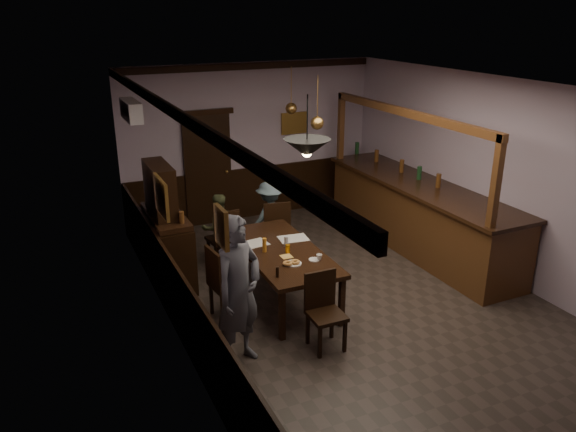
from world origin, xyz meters
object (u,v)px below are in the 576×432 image
chair_far_left (224,236)px  person_standing (238,292)px  chair_far_right (276,227)px  pendant_brass_mid (317,123)px  chair_near (324,307)px  pendant_iron (307,148)px  sideboard (166,235)px  coffee_cup (319,257)px  soda_can (288,249)px  person_seated_right (270,217)px  dining_table (281,254)px  person_seated_left (218,228)px  pendant_brass_far (291,109)px  chair_side (222,280)px  bar_counter (418,214)px

chair_far_left → person_standing: person_standing is taller
chair_far_right → pendant_brass_mid: 1.86m
chair_near → pendant_iron: bearing=90.0°
sideboard → coffee_cup: bearing=-47.3°
person_standing → chair_far_right: bearing=29.0°
soda_can → sideboard: sideboard is taller
chair_near → coffee_cup: size_ratio=11.96×
coffee_cup → person_seated_right: bearing=86.6°
chair_far_right → sideboard: size_ratio=0.55×
dining_table → person_seated_left: person_seated_left is taller
chair_far_left → person_seated_left: 0.28m
chair_far_left → person_seated_right: 0.94m
pendant_brass_far → person_seated_right: bearing=-137.1°
soda_can → dining_table: bearing=104.3°
chair_far_left → person_seated_left: size_ratio=0.85×
sideboard → pendant_brass_mid: 2.82m
person_standing → person_seated_left: bearing=47.5°
dining_table → chair_side: size_ratio=2.20×
chair_far_left → coffee_cup: chair_far_left is taller
chair_side → person_standing: bearing=166.1°
dining_table → bar_counter: 2.95m
person_seated_left → chair_side: bearing=75.5°
pendant_iron → pendant_brass_far: (1.21, 2.99, -0.08)m
chair_far_right → pendant_iron: bearing=86.5°
chair_side → person_seated_left: 1.83m
coffee_cup → soda_can: soda_can is taller
person_seated_right → soda_can: 1.75m
dining_table → chair_near: chair_near is taller
chair_side → pendant_brass_mid: pendant_brass_mid is taller
pendant_brass_far → sideboard: bearing=-159.2°
sideboard → dining_table: bearing=-42.9°
chair_far_right → person_standing: 2.95m
coffee_cup → sideboard: sideboard is taller
chair_near → sideboard: 2.87m
person_seated_right → soda_can: (-0.45, -1.68, 0.18)m
dining_table → bar_counter: (2.88, 0.66, -0.07)m
person_seated_right → sideboard: (-1.81, -0.31, 0.11)m
soda_can → bar_counter: 2.96m
chair_side → pendant_brass_mid: (1.92, 1.04, 1.74)m
chair_near → pendant_iron: (0.01, 0.52, 1.85)m
chair_far_right → person_standing: (-1.55, -2.48, 0.36)m
coffee_cup → pendant_brass_far: (0.87, 2.73, 1.50)m
person_seated_right → pendant_brass_far: 1.92m
chair_far_left → sideboard: size_ratio=0.54×
chair_far_left → bar_counter: bearing=162.6°
person_seated_left → pendant_brass_far: 2.43m
person_seated_right → coffee_cup: bearing=70.8°
soda_can → pendant_brass_mid: (0.95, 0.99, 1.49)m
chair_far_right → chair_near: 2.63m
chair_far_left → pendant_brass_mid: size_ratio=1.22×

